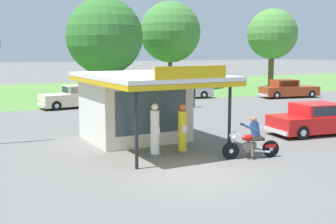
{
  "coord_description": "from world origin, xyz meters",
  "views": [
    {
      "loc": [
        -7.07,
        -11.18,
        3.97
      ],
      "look_at": [
        1.37,
        4.34,
        1.4
      ],
      "focal_mm": 44.71,
      "sensor_mm": 36.0,
      "label": 1
    }
  ],
  "objects_px": {
    "motorcycle_with_rider": "(252,141)",
    "bystander_admiring_sedan": "(193,96)",
    "gas_pump_nearside": "(155,132)",
    "gas_pump_offside": "(182,131)",
    "parked_car_back_row_centre_right": "(288,89)",
    "featured_classic_sedan": "(318,120)",
    "parked_car_second_row_spare": "(180,90)",
    "parked_car_back_row_centre": "(75,98)"
  },
  "relations": [
    {
      "from": "gas_pump_offside",
      "to": "motorcycle_with_rider",
      "type": "bearing_deg",
      "value": -46.78
    },
    {
      "from": "featured_classic_sedan",
      "to": "bystander_admiring_sedan",
      "type": "height_order",
      "value": "bystander_admiring_sedan"
    },
    {
      "from": "gas_pump_offside",
      "to": "motorcycle_with_rider",
      "type": "height_order",
      "value": "gas_pump_offside"
    },
    {
      "from": "parked_car_back_row_centre_right",
      "to": "gas_pump_nearside",
      "type": "bearing_deg",
      "value": -146.52
    },
    {
      "from": "gas_pump_offside",
      "to": "parked_car_second_row_spare",
      "type": "distance_m",
      "value": 19.3
    },
    {
      "from": "gas_pump_nearside",
      "to": "featured_classic_sedan",
      "type": "xyz_separation_m",
      "value": [
        8.9,
        0.15,
        -0.24
      ]
    },
    {
      "from": "gas_pump_offside",
      "to": "featured_classic_sedan",
      "type": "relative_size",
      "value": 0.38
    },
    {
      "from": "parked_car_second_row_spare",
      "to": "parked_car_back_row_centre_right",
      "type": "bearing_deg",
      "value": -24.58
    },
    {
      "from": "bystander_admiring_sedan",
      "to": "motorcycle_with_rider",
      "type": "bearing_deg",
      "value": -113.17
    },
    {
      "from": "gas_pump_offside",
      "to": "bystander_admiring_sedan",
      "type": "distance_m",
      "value": 13.61
    },
    {
      "from": "motorcycle_with_rider",
      "to": "bystander_admiring_sedan",
      "type": "relative_size",
      "value": 1.42
    },
    {
      "from": "featured_classic_sedan",
      "to": "parked_car_back_row_centre_right",
      "type": "height_order",
      "value": "parked_car_back_row_centre_right"
    },
    {
      "from": "parked_car_back_row_centre_right",
      "to": "gas_pump_offside",
      "type": "bearing_deg",
      "value": -144.8
    },
    {
      "from": "gas_pump_nearside",
      "to": "motorcycle_with_rider",
      "type": "xyz_separation_m",
      "value": [
        3.07,
        -1.98,
        -0.28
      ]
    },
    {
      "from": "gas_pump_offside",
      "to": "bystander_admiring_sedan",
      "type": "height_order",
      "value": "gas_pump_offside"
    },
    {
      "from": "motorcycle_with_rider",
      "to": "parked_car_back_row_centre",
      "type": "bearing_deg",
      "value": 95.87
    },
    {
      "from": "parked_car_second_row_spare",
      "to": "parked_car_back_row_centre_right",
      "type": "distance_m",
      "value": 9.38
    },
    {
      "from": "parked_car_back_row_centre_right",
      "to": "parked_car_back_row_centre",
      "type": "relative_size",
      "value": 1.09
    },
    {
      "from": "gas_pump_offside",
      "to": "parked_car_back_row_centre_right",
      "type": "distance_m",
      "value": 22.24
    },
    {
      "from": "featured_classic_sedan",
      "to": "gas_pump_nearside",
      "type": "bearing_deg",
      "value": -179.05
    },
    {
      "from": "motorcycle_with_rider",
      "to": "bystander_admiring_sedan",
      "type": "height_order",
      "value": "motorcycle_with_rider"
    },
    {
      "from": "gas_pump_nearside",
      "to": "bystander_admiring_sedan",
      "type": "height_order",
      "value": "gas_pump_nearside"
    },
    {
      "from": "gas_pump_nearside",
      "to": "featured_classic_sedan",
      "type": "relative_size",
      "value": 0.4
    },
    {
      "from": "gas_pump_offside",
      "to": "parked_car_second_row_spare",
      "type": "xyz_separation_m",
      "value": [
        9.64,
        16.72,
        -0.18
      ]
    },
    {
      "from": "motorcycle_with_rider",
      "to": "parked_car_back_row_centre_right",
      "type": "bearing_deg",
      "value": 42.21
    },
    {
      "from": "gas_pump_nearside",
      "to": "gas_pump_offside",
      "type": "bearing_deg",
      "value": -0.0
    },
    {
      "from": "parked_car_second_row_spare",
      "to": "motorcycle_with_rider",
      "type": "bearing_deg",
      "value": -112.59
    },
    {
      "from": "gas_pump_offside",
      "to": "parked_car_second_row_spare",
      "type": "bearing_deg",
      "value": 60.03
    },
    {
      "from": "gas_pump_nearside",
      "to": "motorcycle_with_rider",
      "type": "distance_m",
      "value": 3.66
    },
    {
      "from": "bystander_admiring_sedan",
      "to": "parked_car_back_row_centre",
      "type": "bearing_deg",
      "value": 152.29
    },
    {
      "from": "featured_classic_sedan",
      "to": "parked_car_back_row_centre",
      "type": "height_order",
      "value": "parked_car_back_row_centre"
    },
    {
      "from": "gas_pump_nearside",
      "to": "parked_car_second_row_spare",
      "type": "distance_m",
      "value": 19.93
    },
    {
      "from": "gas_pump_nearside",
      "to": "gas_pump_offside",
      "type": "height_order",
      "value": "gas_pump_nearside"
    },
    {
      "from": "motorcycle_with_rider",
      "to": "featured_classic_sedan",
      "type": "xyz_separation_m",
      "value": [
        5.83,
        2.13,
        0.04
      ]
    },
    {
      "from": "parked_car_second_row_spare",
      "to": "featured_classic_sedan",
      "type": "bearing_deg",
      "value": -96.7
    },
    {
      "from": "gas_pump_offside",
      "to": "parked_car_back_row_centre",
      "type": "bearing_deg",
      "value": 89.67
    },
    {
      "from": "featured_classic_sedan",
      "to": "parked_car_second_row_spare",
      "type": "bearing_deg",
      "value": 83.3
    },
    {
      "from": "motorcycle_with_rider",
      "to": "bystander_admiring_sedan",
      "type": "xyz_separation_m",
      "value": [
        5.69,
        13.3,
        0.15
      ]
    },
    {
      "from": "featured_classic_sedan",
      "to": "parked_car_back_row_centre",
      "type": "bearing_deg",
      "value": 116.74
    },
    {
      "from": "bystander_admiring_sedan",
      "to": "gas_pump_nearside",
      "type": "bearing_deg",
      "value": -127.73
    },
    {
      "from": "parked_car_back_row_centre",
      "to": "motorcycle_with_rider",
      "type": "bearing_deg",
      "value": -84.13
    },
    {
      "from": "parked_car_second_row_spare",
      "to": "bystander_admiring_sedan",
      "type": "height_order",
      "value": "parked_car_second_row_spare"
    }
  ]
}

